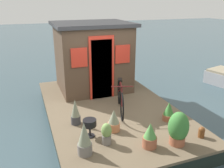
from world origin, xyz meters
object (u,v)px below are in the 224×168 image
at_px(houseboat_cabin, 93,56).
at_px(bicycle, 120,97).
at_px(potted_plant_succulent, 75,112).
at_px(potted_plant_fern, 106,133).
at_px(potted_plant_ivy, 150,136).
at_px(mooring_bollard, 202,132).
at_px(potted_plant_thyme, 114,121).
at_px(potted_plant_rosemary, 178,128).
at_px(potted_plant_basil, 169,112).
at_px(charcoal_grill, 90,124).
at_px(potted_plant_lavender, 84,139).

height_order(houseboat_cabin, bicycle, houseboat_cabin).
distance_m(potted_plant_succulent, potted_plant_fern, 1.08).
xyz_separation_m(potted_plant_ivy, mooring_bollard, (-0.07, -1.18, -0.12)).
relative_size(potted_plant_thyme, mooring_bollard, 2.09).
bearing_deg(potted_plant_fern, potted_plant_ivy, -118.10).
bearing_deg(potted_plant_rosemary, potted_plant_fern, 69.16).
relative_size(potted_plant_ivy, potted_plant_basil, 1.12).
height_order(potted_plant_fern, mooring_bollard, potted_plant_fern).
relative_size(potted_plant_succulent, charcoal_grill, 1.57).
xyz_separation_m(potted_plant_thyme, charcoal_grill, (-0.04, 0.55, 0.06)).
bearing_deg(mooring_bollard, charcoal_grill, 68.61).
height_order(houseboat_cabin, potted_plant_lavender, houseboat_cabin).
height_order(bicycle, potted_plant_lavender, bicycle).
bearing_deg(potted_plant_thyme, potted_plant_basil, -89.99).
bearing_deg(bicycle, potted_plant_fern, 147.19).
height_order(potted_plant_thyme, charcoal_grill, potted_plant_thyme).
bearing_deg(bicycle, potted_plant_rosemary, -164.46).
bearing_deg(potted_plant_rosemary, potted_plant_lavender, 79.79).
relative_size(houseboat_cabin, potted_plant_rosemary, 3.32).
height_order(potted_plant_basil, potted_plant_lavender, potted_plant_lavender).
xyz_separation_m(bicycle, charcoal_grill, (-0.89, 1.05, -0.09)).
height_order(potted_plant_succulent, potted_plant_fern, potted_plant_succulent).
xyz_separation_m(potted_plant_basil, potted_plant_lavender, (-0.59, 2.19, 0.09)).
distance_m(bicycle, potted_plant_lavender, 1.95).
xyz_separation_m(potted_plant_rosemary, potted_plant_succulent, (1.50, 1.70, -0.05)).
height_order(bicycle, charcoal_grill, bicycle).
bearing_deg(mooring_bollard, potted_plant_thyme, 61.17).
xyz_separation_m(houseboat_cabin, potted_plant_lavender, (-3.33, 1.14, -0.74)).
height_order(bicycle, potted_plant_basil, bicycle).
relative_size(potted_plant_basil, potted_plant_lavender, 0.71).
bearing_deg(potted_plant_fern, charcoal_grill, 32.13).
relative_size(potted_plant_basil, potted_plant_fern, 1.02).
height_order(bicycle, potted_plant_succulent, bicycle).
bearing_deg(potted_plant_basil, charcoal_grill, 91.22).
relative_size(potted_plant_lavender, potted_plant_thyme, 1.31).
relative_size(potted_plant_rosemary, potted_plant_lavender, 1.07).
xyz_separation_m(bicycle, mooring_bollard, (-1.74, -1.11, -0.26)).
bearing_deg(bicycle, potted_plant_basil, -133.94).
xyz_separation_m(potted_plant_rosemary, potted_plant_ivy, (0.10, 0.56, -0.10)).
relative_size(potted_plant_basil, charcoal_grill, 1.18).
xyz_separation_m(potted_plant_thyme, mooring_bollard, (-0.89, -1.61, -0.11)).
relative_size(potted_plant_basil, potted_plant_succulent, 0.75).
bearing_deg(potted_plant_thyme, potted_plant_fern, 143.12).
xyz_separation_m(potted_plant_ivy, potted_plant_basil, (0.81, -0.96, -0.03)).
bearing_deg(potted_plant_ivy, charcoal_grill, 51.75).
height_order(bicycle, mooring_bollard, bicycle).
relative_size(potted_plant_fern, charcoal_grill, 1.16).
xyz_separation_m(bicycle, potted_plant_ivy, (-1.67, 0.07, -0.14)).
bearing_deg(mooring_bollard, houseboat_cabin, 19.31).
distance_m(bicycle, potted_plant_ivy, 1.67).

